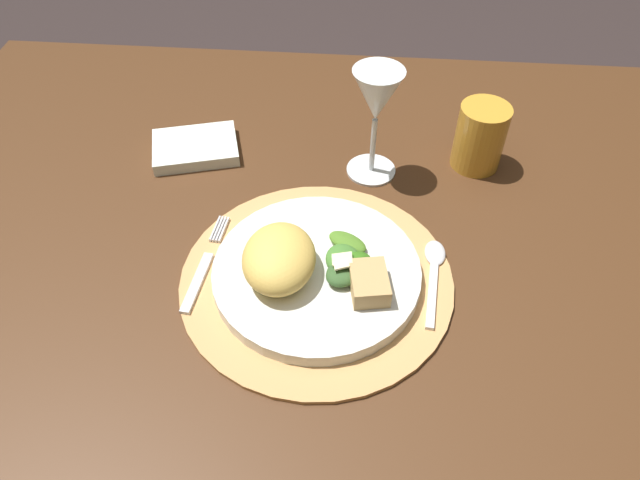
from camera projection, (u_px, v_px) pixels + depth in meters
name	position (u px, v px, depth m)	size (l,w,h in m)	color
ground_plane	(300.00, 454.00, 1.34)	(6.00, 6.00, 0.00)	#312626
dining_table	(291.00, 287.00, 0.90)	(1.20, 0.90, 0.76)	#4B2C17
placemat	(317.00, 279.00, 0.72)	(0.34, 0.34, 0.01)	tan
dinner_plate	(317.00, 272.00, 0.71)	(0.25, 0.25, 0.02)	silver
pasta_serving	(279.00, 258.00, 0.68)	(0.11, 0.09, 0.05)	#E6BA56
salad_greens	(347.00, 262.00, 0.70)	(0.07, 0.11, 0.03)	#36711A
bread_piece	(369.00, 283.00, 0.67)	(0.06, 0.04, 0.03)	tan
fork	(204.00, 267.00, 0.73)	(0.03, 0.16, 0.00)	silver
spoon	(434.00, 267.00, 0.73)	(0.03, 0.14, 0.01)	silver
napkin	(195.00, 148.00, 0.89)	(0.13, 0.09, 0.02)	white
wine_glass	(377.00, 101.00, 0.78)	(0.07, 0.07, 0.17)	silver
amber_tumbler	(480.00, 137.00, 0.84)	(0.07, 0.07, 0.10)	gold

